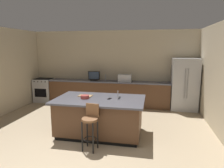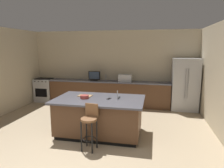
% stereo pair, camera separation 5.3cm
% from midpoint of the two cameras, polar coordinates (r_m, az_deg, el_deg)
% --- Properties ---
extents(wall_back, '(6.81, 0.12, 2.81)m').
position_cam_midpoint_polar(wall_back, '(7.88, -0.09, 4.70)').
color(wall_back, beige).
rests_on(wall_back, ground_plane).
extents(wall_right, '(0.12, 5.37, 2.81)m').
position_cam_midpoint_polar(wall_right, '(5.51, 28.65, 1.10)').
color(wall_right, beige).
rests_on(wall_right, ground_plane).
extents(counter_back, '(4.58, 0.62, 0.92)m').
position_cam_midpoint_polar(counter_back, '(7.68, -1.31, -2.56)').
color(counter_back, brown).
rests_on(counter_back, ground_plane).
extents(kitchen_island, '(2.18, 1.32, 0.93)m').
position_cam_midpoint_polar(kitchen_island, '(5.11, -3.77, -9.07)').
color(kitchen_island, black).
rests_on(kitchen_island, ground_plane).
extents(refrigerator, '(0.89, 0.73, 1.81)m').
position_cam_midpoint_polar(refrigerator, '(7.45, 19.62, -0.07)').
color(refrigerator, '#B7BABF').
rests_on(refrigerator, ground_plane).
extents(range_oven, '(0.71, 0.63, 0.94)m').
position_cam_midpoint_polar(range_oven, '(8.64, -18.73, -1.62)').
color(range_oven, '#B7BABF').
rests_on(range_oven, ground_plane).
extents(microwave, '(0.48, 0.36, 0.27)m').
position_cam_midpoint_polar(microwave, '(7.46, 3.49, 1.71)').
color(microwave, '#B7BABF').
rests_on(microwave, counter_back).
extents(tv_monitor, '(0.45, 0.16, 0.37)m').
position_cam_midpoint_polar(tv_monitor, '(7.65, -5.33, 2.14)').
color(tv_monitor, black).
rests_on(tv_monitor, counter_back).
extents(sink_faucet_back, '(0.02, 0.02, 0.24)m').
position_cam_midpoint_polar(sink_faucet_back, '(7.70, -2.05, 1.86)').
color(sink_faucet_back, '#B2B2B7').
rests_on(sink_faucet_back, counter_back).
extents(sink_faucet_island, '(0.02, 0.02, 0.22)m').
position_cam_midpoint_polar(sink_faucet_island, '(4.85, 1.35, -3.14)').
color(sink_faucet_island, '#B2B2B7').
rests_on(sink_faucet_island, kitchen_island).
extents(bar_stool_center, '(0.34, 0.35, 0.98)m').
position_cam_midpoint_polar(bar_stool_center, '(4.36, -6.47, -10.88)').
color(bar_stool_center, brown).
rests_on(bar_stool_center, ground_plane).
extents(fruit_bowl, '(0.21, 0.21, 0.08)m').
position_cam_midpoint_polar(fruit_bowl, '(5.01, -7.98, -3.62)').
color(fruit_bowl, '#993833').
rests_on(fruit_bowl, kitchen_island).
extents(cell_phone, '(0.11, 0.16, 0.01)m').
position_cam_midpoint_polar(cell_phone, '(4.94, -1.04, -4.17)').
color(cell_phone, black).
rests_on(cell_phone, kitchen_island).
extents(tv_remote, '(0.05, 0.17, 0.02)m').
position_cam_midpoint_polar(tv_remote, '(5.02, 1.75, -3.86)').
color(tv_remote, black).
rests_on(tv_remote, kitchen_island).
extents(cutting_board, '(0.35, 0.24, 0.02)m').
position_cam_midpoint_polar(cutting_board, '(5.26, -7.81, -3.33)').
color(cutting_board, '#A87F51').
rests_on(cutting_board, kitchen_island).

